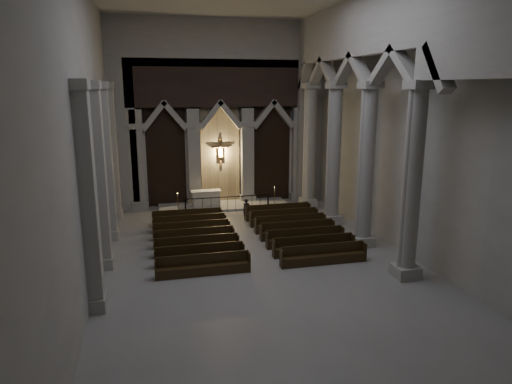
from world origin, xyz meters
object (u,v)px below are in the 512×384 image
Objects in this scene: altar_rail at (228,202)px; altar at (206,198)px; candle_stand_right at (274,203)px; worshipper at (247,209)px; pews at (247,236)px; candle_stand_left at (178,207)px.

altar is at bearing 127.31° from altar_rail.
candle_stand_right is 1.20× the size of worshipper.
pews is at bearing -106.06° from worshipper.
altar is 1.93m from altar_rail.
candle_stand_left is at bearing 169.41° from altar_rail.
pews is at bearing -117.95° from candle_stand_right.
pews is (0.00, -5.82, -0.41)m from altar_rail.
worshipper is (2.01, -3.36, -0.03)m from altar.
altar is at bearing 116.77° from worshipper.
candle_stand_left reaches higher than pews.
altar_rail reaches higher than pews.
pews is at bearing -90.00° from altar_rail.
altar_rail is 3.61× the size of candle_stand_right.
candle_stand_left is (-1.90, -0.96, -0.30)m from altar.
altar_rail is 2.00m from worshipper.
altar is 2.15m from candle_stand_left.
altar is 7.46m from pews.
candle_stand_left is at bearing -153.14° from altar.
candle_stand_left is at bearing 115.67° from pews.
candle_stand_right is at bearing -20.40° from altar.
altar is at bearing 99.05° from pews.
altar_rail is 3.15m from candle_stand_left.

